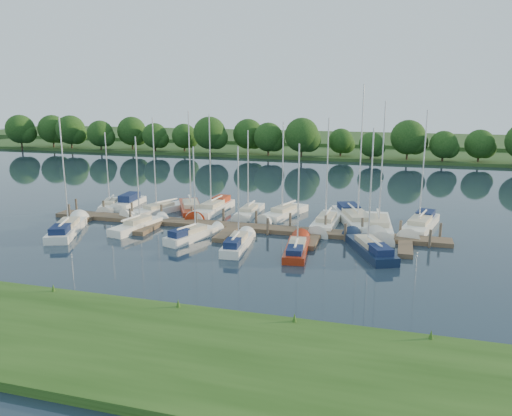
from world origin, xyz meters
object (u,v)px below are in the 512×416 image
(sailboat_n_0, at_px, (110,206))
(sailboat_s_2, at_px, (192,236))
(dock, at_px, (233,228))
(sailboat_n_5, at_px, (249,213))
(motorboat, at_px, (129,203))

(sailboat_n_0, height_order, sailboat_s_2, sailboat_n_0)
(dock, bearing_deg, sailboat_s_2, -122.66)
(sailboat_n_0, height_order, sailboat_n_5, sailboat_n_5)
(sailboat_n_5, bearing_deg, sailboat_n_0, 3.14)
(sailboat_n_5, xyz_separation_m, sailboat_s_2, (-2.22, -10.29, 0.08))
(motorboat, bearing_deg, sailboat_n_0, 41.75)
(dock, distance_m, sailboat_n_0, 17.51)
(sailboat_n_0, bearing_deg, dock, 142.07)
(motorboat, xyz_separation_m, sailboat_n_5, (14.88, -0.39, -0.10))
(motorboat, bearing_deg, dock, 152.31)
(sailboat_n_0, bearing_deg, sailboat_n_5, 163.15)
(sailboat_s_2, bearing_deg, dock, 76.48)
(sailboat_n_5, distance_m, sailboat_s_2, 10.53)
(dock, relative_size, sailboat_n_5, 4.20)
(sailboat_s_2, bearing_deg, sailboat_n_0, 166.41)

